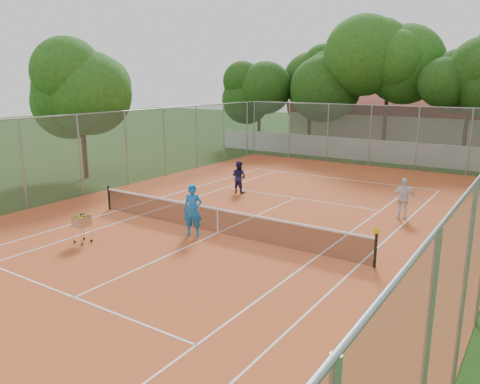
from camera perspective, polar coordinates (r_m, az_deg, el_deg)
The scene contains 12 objects.
ground at distance 17.58m, azimuth -2.72°, elevation -5.08°, with size 120.00×120.00×0.00m, color #183A0F.
court_pad at distance 17.58m, azimuth -2.72°, elevation -5.05°, with size 18.00×34.00×0.02m, color #BB5024.
court_lines at distance 17.58m, azimuth -2.72°, elevation -5.01°, with size 10.98×23.78×0.01m, color white.
tennis_net at distance 17.43m, azimuth -2.73°, elevation -3.49°, with size 11.88×0.10×0.98m, color black.
perimeter_fence at distance 17.05m, azimuth -2.79°, elevation 1.30°, with size 18.00×34.00×4.00m, color slate.
boundary_wall at distance 34.23m, azimuth 16.49°, elevation 4.82°, with size 26.00×0.30×1.50m, color white.
clubhouse at distance 44.18m, azimuth 18.07°, elevation 8.45°, with size 16.40×9.00×4.40m, color beige.
tropical_trees at distance 36.77m, azimuth 18.38°, elevation 11.92°, with size 29.00×19.00×10.00m, color #13350D.
player_near at distance 17.08m, azimuth -5.77°, elevation -2.24°, with size 0.70×0.46×1.93m, color blue.
player_far_left at distance 23.60m, azimuth -0.14°, elevation 1.84°, with size 0.78×0.61×1.61m, color #1A1848.
player_far_right at distance 20.25m, azimuth 19.31°, elevation -0.76°, with size 1.00×0.42×1.71m, color silver.
ball_hopper at distance 17.27m, azimuth -18.70°, elevation -4.20°, with size 0.52×0.52×1.08m, color #AFB0B6.
Camera 1 is at (9.90, -13.41, 5.61)m, focal length 35.00 mm.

